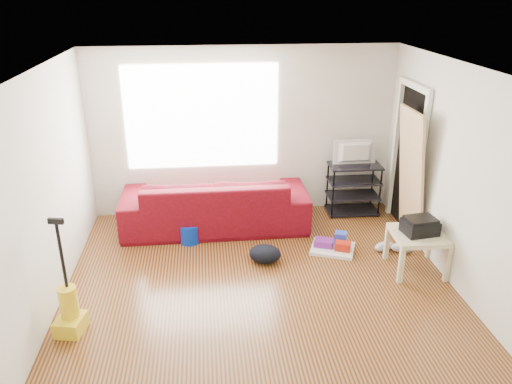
{
  "coord_description": "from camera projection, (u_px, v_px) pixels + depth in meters",
  "views": [
    {
      "loc": [
        -0.57,
        -4.62,
        3.27
      ],
      "look_at": [
        -0.01,
        0.6,
        1.08
      ],
      "focal_mm": 35.0,
      "sensor_mm": 36.0,
      "label": 1
    }
  ],
  "objects": [
    {
      "name": "room",
      "position": [
        269.0,
        193.0,
        5.22
      ],
      "size": [
        4.51,
        5.01,
        2.51
      ],
      "color": "#421D09",
      "rests_on": "ground"
    },
    {
      "name": "sofa",
      "position": [
        216.0,
        226.0,
        7.3
      ],
      "size": [
        2.63,
        1.03,
        0.77
      ],
      "primitive_type": "imported",
      "rotation": [
        0.0,
        0.0,
        3.14
      ],
      "color": "#470508",
      "rests_on": "ground"
    },
    {
      "name": "tv_stand",
      "position": [
        353.0,
        188.0,
        7.6
      ],
      "size": [
        0.78,
        0.45,
        0.78
      ],
      "rotation": [
        0.0,
        0.0,
        -0.02
      ],
      "color": "black",
      "rests_on": "ground"
    },
    {
      "name": "tv",
      "position": [
        356.0,
        153.0,
        7.38
      ],
      "size": [
        0.65,
        0.09,
        0.37
      ],
      "primitive_type": "imported",
      "rotation": [
        0.0,
        0.0,
        3.14
      ],
      "color": "black",
      "rests_on": "tv_stand"
    },
    {
      "name": "side_table",
      "position": [
        418.0,
        239.0,
        6.03
      ],
      "size": [
        0.64,
        0.64,
        0.5
      ],
      "rotation": [
        0.0,
        0.0,
        -0.05
      ],
      "color": "tan",
      "rests_on": "ground"
    },
    {
      "name": "printer",
      "position": [
        420.0,
        226.0,
        5.97
      ],
      "size": [
        0.43,
        0.35,
        0.2
      ],
      "rotation": [
        0.0,
        0.0,
        0.14
      ],
      "color": "black",
      "rests_on": "side_table"
    },
    {
      "name": "bucket",
      "position": [
        190.0,
        242.0,
        6.84
      ],
      "size": [
        0.3,
        0.3,
        0.26
      ],
      "primitive_type": "cylinder",
      "rotation": [
        0.0,
        0.0,
        0.19
      ],
      "color": "#0427A4",
      "rests_on": "ground"
    },
    {
      "name": "toilet_paper",
      "position": [
        190.0,
        229.0,
        6.79
      ],
      "size": [
        0.14,
        0.14,
        0.12
      ],
      "primitive_type": "cylinder",
      "color": "white",
      "rests_on": "bucket"
    },
    {
      "name": "cleaning_tray",
      "position": [
        334.0,
        245.0,
        6.63
      ],
      "size": [
        0.68,
        0.61,
        0.2
      ],
      "rotation": [
        0.0,
        0.0,
        -0.37
      ],
      "color": "white",
      "rests_on": "ground"
    },
    {
      "name": "backpack",
      "position": [
        265.0,
        262.0,
        6.37
      ],
      "size": [
        0.48,
        0.42,
        0.22
      ],
      "primitive_type": "ellipsoid",
      "rotation": [
        0.0,
        0.0,
        -0.27
      ],
      "color": "black",
      "rests_on": "ground"
    },
    {
      "name": "sneakers",
      "position": [
        393.0,
        247.0,
        6.59
      ],
      "size": [
        0.55,
        0.28,
        0.12
      ],
      "rotation": [
        0.0,
        0.0,
        -0.07
      ],
      "color": "#B4B5C9",
      "rests_on": "ground"
    },
    {
      "name": "vacuum",
      "position": [
        69.0,
        311.0,
        5.02
      ],
      "size": [
        0.31,
        0.34,
        1.24
      ],
      "rotation": [
        0.0,
        0.0,
        -0.21
      ],
      "color": "yellow",
      "rests_on": "ground"
    },
    {
      "name": "door_panel",
      "position": [
        403.0,
        238.0,
        6.96
      ],
      "size": [
        0.23,
        0.73,
        1.82
      ],
      "primitive_type": "cube",
      "rotation": [
        0.0,
        -0.1,
        0.0
      ],
      "color": "tan",
      "rests_on": "ground"
    }
  ]
}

